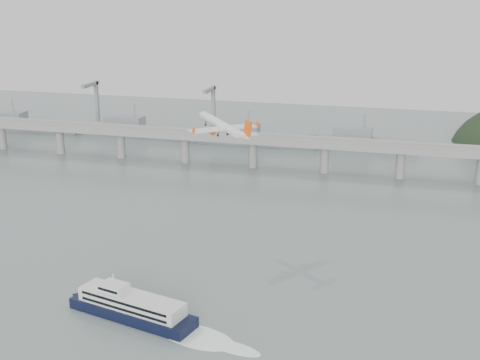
% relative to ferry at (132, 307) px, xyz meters
% --- Properties ---
extents(ground, '(900.00, 900.00, 0.00)m').
position_rel_ferry_xyz_m(ground, '(23.52, 16.79, -4.45)').
color(ground, slate).
rests_on(ground, ground).
extents(bridge, '(800.00, 22.00, 23.90)m').
position_rel_ferry_xyz_m(bridge, '(22.37, 216.79, 13.20)').
color(bridge, gray).
rests_on(bridge, ground).
extents(distant_fleet, '(453.00, 60.90, 40.00)m').
position_rel_ferry_xyz_m(distant_fleet, '(-131.83, 281.87, 1.77)').
color(distant_fleet, slate).
rests_on(distant_fleet, ground).
extents(ferry, '(85.69, 30.64, 16.40)m').
position_rel_ferry_xyz_m(ferry, '(0.00, 0.00, 0.00)').
color(ferry, black).
rests_on(ferry, ground).
extents(airliner, '(36.17, 33.86, 11.13)m').
position_rel_ferry_xyz_m(airliner, '(12.95, 81.66, 54.19)').
color(airliner, silver).
rests_on(airliner, ground).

